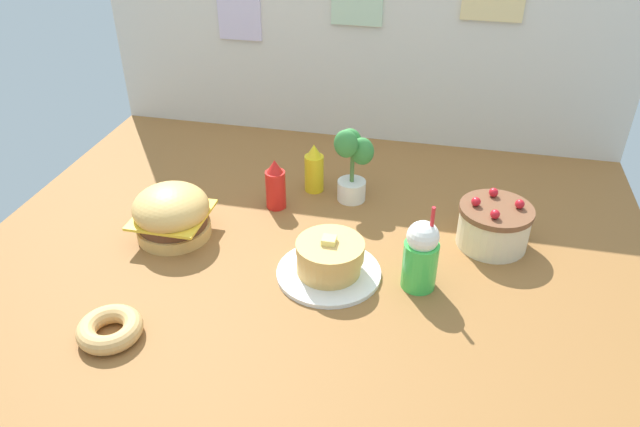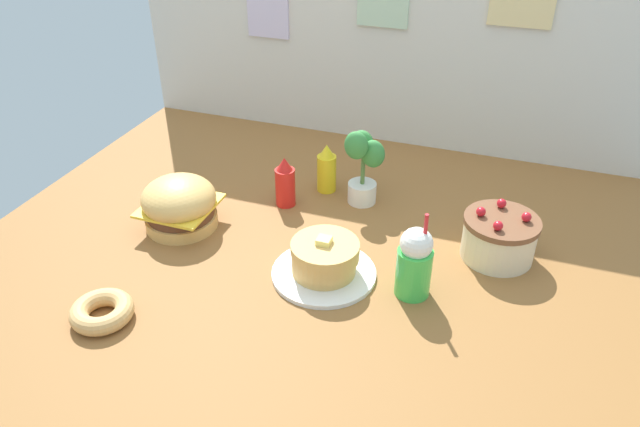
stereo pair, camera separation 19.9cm
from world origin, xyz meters
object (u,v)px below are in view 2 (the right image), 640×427
Objects in this scene: layer_cake at (499,237)px; potted_plant at (363,164)px; mustard_bottle at (327,169)px; cream_soda_cup at (415,262)px; ketchup_bottle at (285,183)px; pancake_stack at (324,261)px; burger at (179,204)px; donut_pink_glaze at (102,311)px.

layer_cake is 0.82× the size of potted_plant.
layer_cake is 0.73m from mustard_bottle.
ketchup_bottle is at bearing 148.05° from cream_soda_cup.
burger is at bearing 170.08° from pancake_stack.
pancake_stack is 0.69m from donut_pink_glaze.
potted_plant is at bearing 33.84° from burger.
ketchup_bottle is at bearing 71.25° from donut_pink_glaze.
donut_pink_glaze is 0.61× the size of potted_plant.
cream_soda_cup is 0.95m from donut_pink_glaze.
cream_soda_cup is at bearing -31.95° from ketchup_bottle.
cream_soda_cup is 0.57m from potted_plant.
pancake_stack is (0.59, -0.10, -0.03)m from burger.
mustard_bottle is 1.02m from donut_pink_glaze.
potted_plant reaches higher than pancake_stack.
mustard_bottle reaches higher than donut_pink_glaze.
ketchup_bottle is 0.30m from potted_plant.
donut_pink_glaze is at bearing -111.98° from mustard_bottle.
burger is at bearing -138.71° from ketchup_bottle.
ketchup_bottle is (0.30, 0.27, 0.00)m from burger.
donut_pink_glaze is 1.06m from potted_plant.
mustard_bottle is (0.42, 0.42, 0.00)m from burger.
donut_pink_glaze is at bearing -146.42° from layer_cake.
cream_soda_cup is (0.29, 0.01, 0.06)m from pancake_stack.
burger is at bearing 94.02° from donut_pink_glaze.
ketchup_bottle is at bearing 127.88° from pancake_stack.
layer_cake is 1.25× the size of mustard_bottle.
cream_soda_cup is at bearing -6.01° from burger.
potted_plant reaches higher than burger.
cream_soda_cup reaches higher than ketchup_bottle.
layer_cake is at bearing 50.98° from cream_soda_cup.
burger is 0.87× the size of potted_plant.
cream_soda_cup is 1.61× the size of donut_pink_glaze.
donut_pink_glaze is (-0.55, -0.41, -0.03)m from pancake_stack.
cream_soda_cup reaches higher than donut_pink_glaze.
pancake_stack is 1.70× the size of ketchup_bottle.
layer_cake reaches higher than pancake_stack.
cream_soda_cup reaches higher than burger.
potted_plant is (-0.30, 0.48, 0.05)m from cream_soda_cup.
ketchup_bottle reaches higher than layer_cake.
mustard_bottle is at bearing 166.71° from potted_plant.
ketchup_bottle is 1.08× the size of donut_pink_glaze.
mustard_bottle is at bearing 68.02° from donut_pink_glaze.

